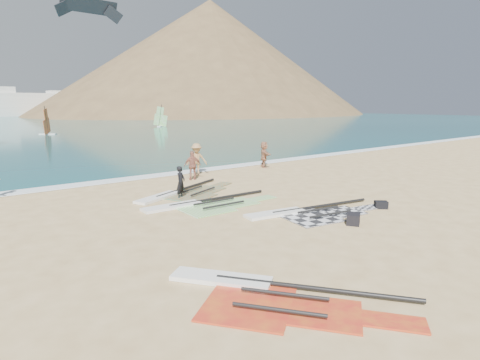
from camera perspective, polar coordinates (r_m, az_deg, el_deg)
ground at (r=15.59m, az=10.11°, el=-5.65°), size 300.00×300.00×0.00m
surf_line at (r=25.21m, az=-11.33°, el=0.61°), size 300.00×1.20×0.04m
headland_main at (r=169.82m, az=-4.09°, el=9.30°), size 143.00×143.00×45.00m
headland_minor at (r=199.25m, az=2.67°, el=9.54°), size 70.00×70.00×28.00m
rig_grey at (r=16.34m, az=9.57°, el=-4.67°), size 6.03×2.90×0.20m
rig_green at (r=17.47m, az=-5.20°, el=-3.55°), size 6.23×2.53×0.20m
rig_orange at (r=19.76m, az=-8.12°, el=-1.93°), size 6.27×3.93×0.20m
rig_red at (r=9.62m, az=3.45°, el=-15.90°), size 4.45×5.68×0.20m
gear_bag_near at (r=15.38m, az=15.83°, el=-5.35°), size 0.77×0.72×0.40m
gear_bag_far at (r=18.03m, az=19.42°, el=-3.34°), size 0.63×0.62×0.31m
person_wetsuit at (r=18.91m, az=-8.42°, el=-0.32°), size 0.66×0.60×1.52m
beachgoer_mid at (r=24.91m, az=-6.19°, el=2.94°), size 1.47×1.18×1.98m
beachgoer_back at (r=23.37m, az=-6.75°, el=2.06°), size 1.08×0.77×1.70m
beachgoer_right at (r=27.81m, az=3.44°, el=3.64°), size 1.23×1.75×1.82m
windsurfer_centre at (r=63.99m, az=-25.78°, el=6.93°), size 2.26×2.38×4.12m
windsurfer_right at (r=78.95m, az=-11.24°, el=8.34°), size 2.17×2.12×4.28m
kitesurf_kite at (r=59.63m, az=-20.64°, el=21.99°), size 8.88×1.42×2.74m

